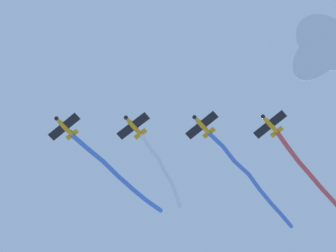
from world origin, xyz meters
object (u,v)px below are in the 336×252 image
object	(u,v)px
airplane_left_wing	(133,126)
airplane_right_wing	(202,125)
airplane_lead	(64,127)
airplane_slot	(270,124)

from	to	relation	value
airplane_left_wing	airplane_right_wing	bearing A→B (deg)	128.50
airplane_lead	airplane_right_wing	distance (m)	21.93
airplane_right_wing	airplane_slot	size ratio (longest dim) A/B	1.00
airplane_slot	airplane_right_wing	bearing A→B (deg)	-48.14
airplane_right_wing	airplane_left_wing	bearing A→B (deg)	-48.84
airplane_lead	airplane_slot	distance (m)	32.90
airplane_right_wing	airplane_slot	distance (m)	10.97
airplane_left_wing	airplane_lead	bearing A→B (deg)	-51.52
airplane_slot	airplane_lead	bearing A→B (deg)	-48.14
airplane_lead	airplane_left_wing	bearing A→B (deg)	129.37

